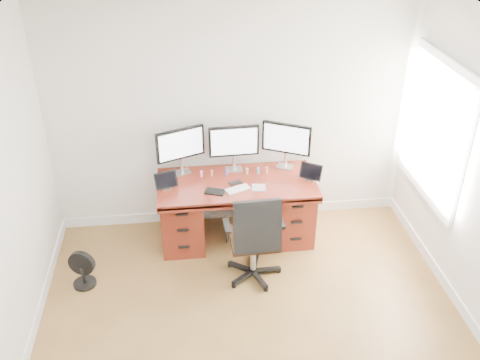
{
  "coord_description": "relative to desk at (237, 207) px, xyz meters",
  "views": [
    {
      "loc": [
        -0.54,
        -3.1,
        3.7
      ],
      "look_at": [
        0.0,
        1.5,
        0.95
      ],
      "focal_mm": 40.0,
      "sensor_mm": 36.0,
      "label": 1
    }
  ],
  "objects": [
    {
      "name": "drawing_tablet",
      "position": [
        -0.25,
        -0.21,
        0.35
      ],
      "size": [
        0.23,
        0.19,
        0.01
      ],
      "primitive_type": "cube",
      "rotation": [
        0.0,
        0.0,
        -0.34
      ],
      "color": "black",
      "rests_on": "desk"
    },
    {
      "name": "desk",
      "position": [
        0.0,
        0.0,
        0.0
      ],
      "size": [
        1.7,
        0.8,
        0.75
      ],
      "color": "#601D13",
      "rests_on": "ground"
    },
    {
      "name": "figurine_yellow",
      "position": [
        0.13,
        0.12,
        0.39
      ],
      "size": [
        0.03,
        0.03,
        0.08
      ],
      "color": "#CCC75B",
      "rests_on": "desk"
    },
    {
      "name": "monitor_right",
      "position": [
        0.58,
        0.24,
        0.68
      ],
      "size": [
        0.51,
        0.28,
        0.53
      ],
      "rotation": [
        0.0,
        0.0,
        -0.47
      ],
      "color": "silver",
      "rests_on": "desk"
    },
    {
      "name": "tablet_right",
      "position": [
        0.8,
        -0.08,
        0.43
      ],
      "size": [
        0.24,
        0.18,
        0.19
      ],
      "rotation": [
        0.0,
        0.0,
        -0.56
      ],
      "color": "silver",
      "rests_on": "desk"
    },
    {
      "name": "monitor_center",
      "position": [
        0.0,
        0.24,
        0.68
      ],
      "size": [
        0.55,
        0.15,
        0.53
      ],
      "rotation": [
        0.0,
        0.0,
        0.04
      ],
      "color": "silver",
      "rests_on": "desk"
    },
    {
      "name": "figurine_brown",
      "position": [
        -0.26,
        0.12,
        0.39
      ],
      "size": [
        0.03,
        0.03,
        0.08
      ],
      "color": "brown",
      "rests_on": "desk"
    },
    {
      "name": "figurine_blue",
      "position": [
        0.25,
        0.12,
        0.39
      ],
      "size": [
        0.03,
        0.03,
        0.08
      ],
      "color": "#619BDA",
      "rests_on": "desk"
    },
    {
      "name": "floor_fan",
      "position": [
        -1.63,
        -0.63,
        -0.21
      ],
      "size": [
        0.27,
        0.23,
        0.4
      ],
      "rotation": [
        0.0,
        0.0,
        -0.3
      ],
      "color": "black",
      "rests_on": "ground"
    },
    {
      "name": "figurine_orange",
      "position": [
        0.35,
        0.12,
        0.39
      ],
      "size": [
        0.03,
        0.03,
        0.08
      ],
      "color": "#E97445",
      "rests_on": "desk"
    },
    {
      "name": "keyboard",
      "position": [
        -0.01,
        -0.19,
        0.36
      ],
      "size": [
        0.28,
        0.2,
        0.01
      ],
      "primitive_type": "cube",
      "rotation": [
        0.0,
        0.0,
        0.39
      ],
      "color": "white",
      "rests_on": "desk"
    },
    {
      "name": "figurine_purple",
      "position": [
        -0.09,
        0.12,
        0.39
      ],
      "size": [
        0.03,
        0.03,
        0.08
      ],
      "color": "#7759D2",
      "rests_on": "desk"
    },
    {
      "name": "figurine_pink",
      "position": [
        -0.37,
        0.12,
        0.39
      ],
      "size": [
        0.03,
        0.03,
        0.08
      ],
      "color": "pink",
      "rests_on": "desk"
    },
    {
      "name": "office_chair",
      "position": [
        0.1,
        -0.73,
        -0.06
      ],
      "size": [
        0.6,
        0.57,
        1.04
      ],
      "rotation": [
        0.0,
        0.0,
        0.03
      ],
      "color": "black",
      "rests_on": "ground"
    },
    {
      "name": "trackpad",
      "position": [
        0.22,
        -0.18,
        0.35
      ],
      "size": [
        0.16,
        0.16,
        0.01
      ],
      "primitive_type": "cube",
      "rotation": [
        0.0,
        0.0,
        -0.14
      ],
      "color": "#B5B7BC",
      "rests_on": "desk"
    },
    {
      "name": "tablet_left",
      "position": [
        -0.75,
        -0.08,
        0.43
      ],
      "size": [
        0.25,
        0.14,
        0.19
      ],
      "rotation": [
        0.0,
        0.0,
        0.32
      ],
      "color": "silver",
      "rests_on": "desk"
    },
    {
      "name": "back_wall",
      "position": [
        0.0,
        0.42,
        0.95
      ],
      "size": [
        4.0,
        0.1,
        2.7
      ],
      "primitive_type": "cube",
      "color": "silver",
      "rests_on": "ground"
    },
    {
      "name": "phone",
      "position": [
        -0.02,
        -0.05,
        0.35
      ],
      "size": [
        0.16,
        0.11,
        0.01
      ],
      "primitive_type": "cube",
      "rotation": [
        0.0,
        0.0,
        0.3
      ],
      "color": "black",
      "rests_on": "desk"
    },
    {
      "name": "monitor_left",
      "position": [
        -0.58,
        0.24,
        0.68
      ],
      "size": [
        0.52,
        0.24,
        0.53
      ],
      "rotation": [
        0.0,
        0.0,
        0.39
      ],
      "color": "silver",
      "rests_on": "desk"
    }
  ]
}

